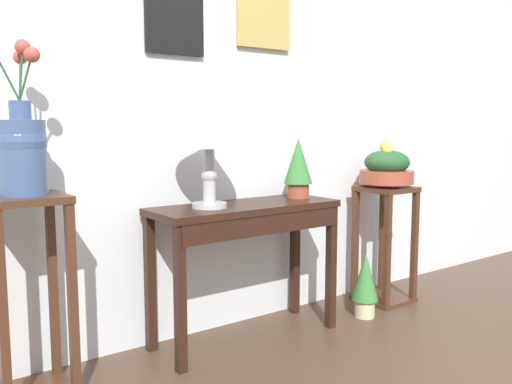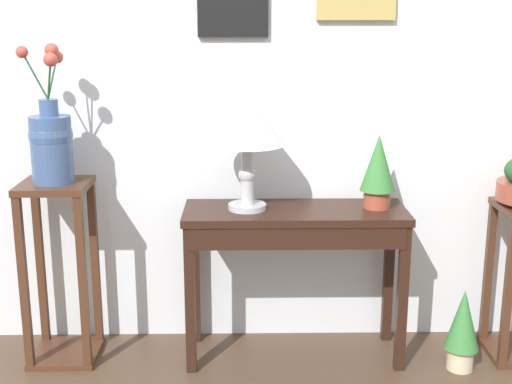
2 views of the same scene
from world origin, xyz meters
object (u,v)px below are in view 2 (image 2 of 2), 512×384
at_px(console_table, 295,236).
at_px(potted_plant_on_console, 378,169).
at_px(table_lamp, 247,126).
at_px(flower_vase_tall_left, 51,139).
at_px(potted_plant_floor, 463,327).
at_px(pedestal_stand_left, 61,272).

height_order(console_table, potted_plant_on_console, potted_plant_on_console).
height_order(table_lamp, flower_vase_tall_left, flower_vase_tall_left).
xyz_separation_m(table_lamp, flower_vase_tall_left, (-0.87, -0.00, -0.06)).
xyz_separation_m(console_table, table_lamp, (-0.22, 0.02, 0.50)).
bearing_deg(potted_plant_on_console, console_table, -174.32).
relative_size(table_lamp, flower_vase_tall_left, 0.84).
distance_m(table_lamp, potted_plant_on_console, 0.63).
xyz_separation_m(flower_vase_tall_left, potted_plant_floor, (1.84, -0.15, -0.84)).
bearing_deg(table_lamp, potted_plant_on_console, 1.49).
height_order(console_table, potted_plant_floor, console_table).
relative_size(console_table, potted_plant_floor, 2.60).
height_order(potted_plant_on_console, potted_plant_floor, potted_plant_on_console).
xyz_separation_m(console_table, potted_plant_on_console, (0.37, 0.04, 0.30)).
bearing_deg(flower_vase_tall_left, table_lamp, 0.07).
relative_size(potted_plant_on_console, flower_vase_tall_left, 0.55).
relative_size(table_lamp, potted_plant_on_console, 1.53).
height_order(table_lamp, pedestal_stand_left, table_lamp).
bearing_deg(console_table, table_lamp, 174.28).
xyz_separation_m(console_table, potted_plant_floor, (0.76, -0.13, -0.39)).
distance_m(flower_vase_tall_left, potted_plant_floor, 2.03).
height_order(table_lamp, potted_plant_on_console, table_lamp).
bearing_deg(flower_vase_tall_left, console_table, -1.10).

